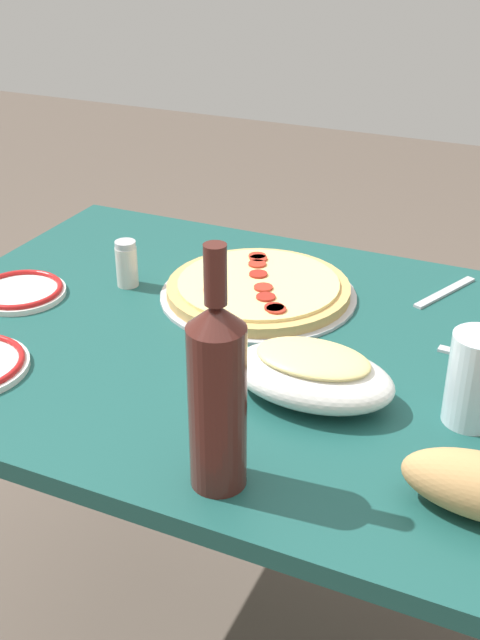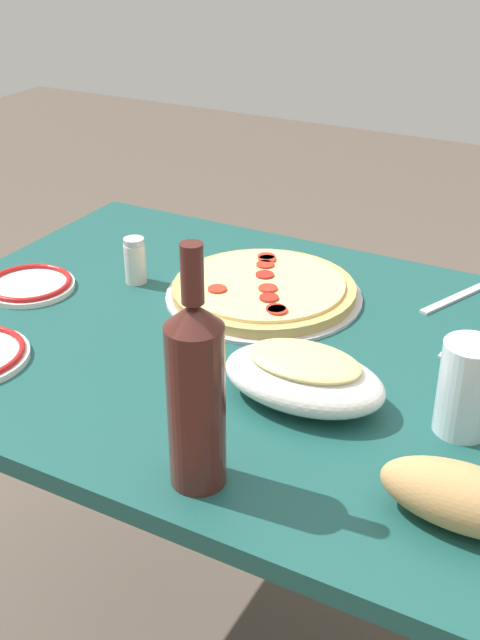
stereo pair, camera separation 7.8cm
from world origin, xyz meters
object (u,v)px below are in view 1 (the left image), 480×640
side_plate_near (20,291)px  spice_shaker (127,264)px  pepperoni_pizza (258,289)px  baked_pasta_dish (312,373)px  dining_table (240,407)px  wine_bottle (217,394)px  water_glass (475,379)px

side_plate_near → spice_shaker: bearing=-142.4°
pepperoni_pizza → baked_pasta_dish: bearing=126.6°
pepperoni_pizza → spice_shaker: 0.25m
dining_table → wine_bottle: (-0.13, 0.34, 0.27)m
wine_bottle → water_glass: size_ratio=2.37×
water_glass → side_plate_near: bearing=-3.8°
baked_pasta_dish → dining_table: bearing=-35.7°
wine_bottle → water_glass: 0.37m
baked_pasta_dish → wine_bottle: 0.24m
dining_table → baked_pasta_dish: baked_pasta_dish is taller
baked_pasta_dish → side_plate_near: baked_pasta_dish is taller
spice_shaker → wine_bottle: bearing=132.4°
dining_table → wine_bottle: 0.45m
wine_bottle → side_plate_near: wine_bottle is taller
side_plate_near → water_glass: bearing=176.2°
baked_pasta_dish → pepperoni_pizza: bearing=-53.4°
baked_pasta_dish → side_plate_near: size_ratio=1.46×
spice_shaker → baked_pasta_dish: bearing=154.3°
water_glass → spice_shaker: size_ratio=1.54×
baked_pasta_dish → side_plate_near: bearing=-8.7°
wine_bottle → water_glass: bearing=-135.0°
dining_table → pepperoni_pizza: bearing=-78.4°
baked_pasta_dish → wine_bottle: (0.04, 0.22, 0.09)m
dining_table → water_glass: size_ratio=8.46×
baked_pasta_dish → wine_bottle: wine_bottle is taller
side_plate_near → spice_shaker: (-0.15, -0.12, 0.03)m
wine_bottle → water_glass: (-0.26, -0.26, -0.06)m
pepperoni_pizza → wine_bottle: bearing=107.8°
baked_pasta_dish → spice_shaker: bearing=-25.7°
pepperoni_pizza → water_glass: (-0.41, 0.23, 0.05)m
wine_bottle → spice_shaker: size_ratio=3.65×
wine_bottle → baked_pasta_dish: bearing=-100.4°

